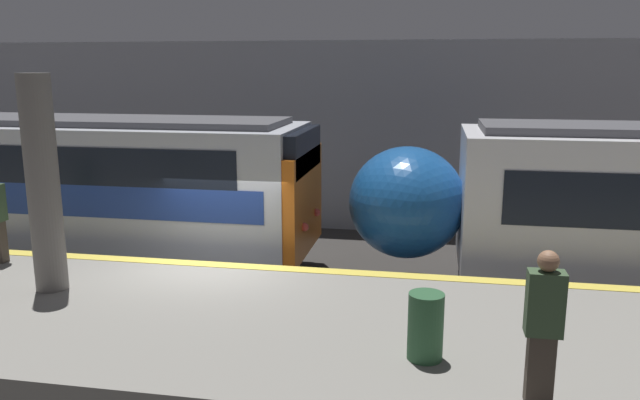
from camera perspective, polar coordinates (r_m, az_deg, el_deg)
name	(u,v)px	position (r m, az deg, el deg)	size (l,w,h in m)	color
ground_plane	(214,318)	(12.19, -9.71, -10.56)	(120.00, 120.00, 0.00)	#33302D
platform	(159,343)	(10.00, -14.48, -12.55)	(40.00, 4.66, 1.12)	gray
station_rear_barrier	(294,136)	(18.09, -2.41, 5.84)	(50.00, 0.15, 5.37)	#939399
support_pillar_near	(43,185)	(10.77, -23.99, 1.30)	(0.50, 0.50, 3.46)	slate
person_walking	(543,324)	(7.07, 19.74, -10.65)	(0.38, 0.24, 1.72)	#473D33
trash_bin	(426,326)	(7.93, 9.62, -11.32)	(0.44, 0.44, 0.85)	#2D5B38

